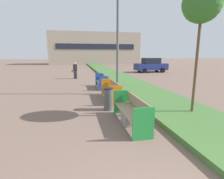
{
  "coord_description": "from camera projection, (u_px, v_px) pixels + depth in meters",
  "views": [
    {
      "loc": [
        -0.85,
        -1.18,
        2.34
      ],
      "look_at": [
        0.9,
        7.22,
        0.6
      ],
      "focal_mm": 28.0,
      "sensor_mm": 36.0,
      "label": 1
    }
  ],
  "objects": [
    {
      "name": "litter_bin",
      "position": [
        108.0,
        99.0,
        7.4
      ],
      "size": [
        0.41,
        0.41,
        0.96
      ],
      "color": "#4C4F51",
      "rests_on": "ground"
    },
    {
      "name": "bench_blue_frame",
      "position": [
        102.0,
        83.0,
        12.28
      ],
      "size": [
        0.65,
        2.0,
        0.94
      ],
      "color": "gray",
      "rests_on": "ground"
    },
    {
      "name": "street_lamp_post",
      "position": [
        118.0,
        29.0,
        9.75
      ],
      "size": [
        0.24,
        0.44,
        6.71
      ],
      "color": "#56595B",
      "rests_on": "ground"
    },
    {
      "name": "parked_car_distant",
      "position": [
        151.0,
        65.0,
        23.0
      ],
      "size": [
        4.3,
        2.03,
        1.86
      ],
      "rotation": [
        0.0,
        0.0,
        0.06
      ],
      "color": "navy",
      "rests_on": "ground"
    },
    {
      "name": "bench_orange_frame",
      "position": [
        111.0,
        92.0,
        9.13
      ],
      "size": [
        0.65,
        2.33,
        0.94
      ],
      "color": "gray",
      "rests_on": "ground"
    },
    {
      "name": "sapling_tree_near",
      "position": [
        202.0,
        4.0,
        5.99
      ],
      "size": [
        1.33,
        1.33,
        4.72
      ],
      "color": "brown",
      "rests_on": "ground"
    },
    {
      "name": "building_backdrop",
      "position": [
        95.0,
        49.0,
        42.68
      ],
      "size": [
        21.22,
        6.22,
        7.35
      ],
      "color": "tan",
      "rests_on": "ground"
    },
    {
      "name": "pedestrian_walking",
      "position": [
        75.0,
        70.0,
        16.8
      ],
      "size": [
        0.53,
        0.24,
        1.58
      ],
      "color": "#232633",
      "rests_on": "ground"
    },
    {
      "name": "bench_green_frame",
      "position": [
        132.0,
        113.0,
        5.89
      ],
      "size": [
        0.65,
        2.36,
        0.94
      ],
      "color": "gray",
      "rests_on": "ground"
    },
    {
      "name": "planter_grass_strip",
      "position": [
        128.0,
        83.0,
        13.9
      ],
      "size": [
        2.8,
        120.0,
        0.18
      ],
      "color": "#426B33",
      "rests_on": "ground"
    }
  ]
}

